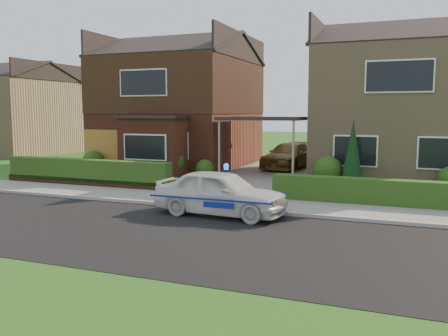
% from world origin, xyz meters
% --- Properties ---
extents(ground, '(120.00, 120.00, 0.00)m').
position_xyz_m(ground, '(0.00, 0.00, 0.00)').
color(ground, '#174C14').
rests_on(ground, ground).
extents(road, '(60.00, 6.00, 0.02)m').
position_xyz_m(road, '(0.00, 0.00, 0.00)').
color(road, black).
rests_on(road, ground).
extents(kerb, '(60.00, 0.16, 0.12)m').
position_xyz_m(kerb, '(0.00, 3.05, 0.06)').
color(kerb, '#9E9993').
rests_on(kerb, ground).
extents(sidewalk, '(60.00, 2.00, 0.10)m').
position_xyz_m(sidewalk, '(0.00, 4.10, 0.05)').
color(sidewalk, slate).
rests_on(sidewalk, ground).
extents(driveway, '(3.80, 12.00, 0.12)m').
position_xyz_m(driveway, '(0.00, 11.00, 0.06)').
color(driveway, '#666059').
rests_on(driveway, ground).
extents(house_left, '(7.50, 9.53, 7.25)m').
position_xyz_m(house_left, '(-5.78, 13.90, 3.81)').
color(house_left, brown).
rests_on(house_left, ground).
extents(house_right, '(7.50, 8.06, 7.25)m').
position_xyz_m(house_right, '(5.80, 13.99, 3.66)').
color(house_right, tan).
rests_on(house_right, ground).
extents(carport_link, '(3.80, 3.00, 2.77)m').
position_xyz_m(carport_link, '(0.00, 10.95, 2.66)').
color(carport_link, black).
rests_on(carport_link, ground).
extents(garage_door, '(2.20, 0.10, 2.10)m').
position_xyz_m(garage_door, '(-8.25, 9.96, 1.05)').
color(garage_door, brown).
rests_on(garage_door, ground).
extents(dwarf_wall, '(7.70, 0.25, 0.36)m').
position_xyz_m(dwarf_wall, '(-5.80, 5.30, 0.18)').
color(dwarf_wall, brown).
rests_on(dwarf_wall, ground).
extents(hedge_left, '(7.50, 0.55, 0.90)m').
position_xyz_m(hedge_left, '(-5.80, 5.45, 0.00)').
color(hedge_left, '#1D3C13').
rests_on(hedge_left, ground).
extents(hedge_right, '(7.50, 0.55, 0.80)m').
position_xyz_m(hedge_right, '(5.80, 5.35, 0.00)').
color(hedge_right, '#1D3C13').
rests_on(hedge_right, ground).
extents(shrub_left_far, '(1.08, 1.08, 1.08)m').
position_xyz_m(shrub_left_far, '(-8.50, 9.50, 0.54)').
color(shrub_left_far, '#1D3C13').
rests_on(shrub_left_far, ground).
extents(shrub_left_mid, '(1.32, 1.32, 1.32)m').
position_xyz_m(shrub_left_mid, '(-4.00, 9.30, 0.66)').
color(shrub_left_mid, '#1D3C13').
rests_on(shrub_left_mid, ground).
extents(shrub_left_near, '(0.84, 0.84, 0.84)m').
position_xyz_m(shrub_left_near, '(-2.40, 9.60, 0.42)').
color(shrub_left_near, '#1D3C13').
rests_on(shrub_left_near, ground).
extents(shrub_right_near, '(1.20, 1.20, 1.20)m').
position_xyz_m(shrub_right_near, '(3.20, 9.40, 0.60)').
color(shrub_right_near, '#1D3C13').
rests_on(shrub_right_near, ground).
extents(conifer_a, '(0.90, 0.90, 2.60)m').
position_xyz_m(conifer_a, '(4.20, 9.20, 1.30)').
color(conifer_a, black).
rests_on(conifer_a, ground).
extents(neighbour_left, '(6.50, 7.00, 5.20)m').
position_xyz_m(neighbour_left, '(-20.00, 16.00, 2.60)').
color(neighbour_left, tan).
rests_on(neighbour_left, ground).
extents(police_car, '(3.58, 4.01, 1.49)m').
position_xyz_m(police_car, '(1.25, 2.40, 0.66)').
color(police_car, silver).
rests_on(police_car, ground).
extents(driveway_car, '(2.33, 4.60, 1.28)m').
position_xyz_m(driveway_car, '(0.54, 13.63, 0.76)').
color(driveway_car, brown).
rests_on(driveway_car, driveway).
extents(potted_plant_a, '(0.50, 0.40, 0.83)m').
position_xyz_m(potted_plant_a, '(-6.78, 6.00, 0.41)').
color(potted_plant_a, gray).
rests_on(potted_plant_a, ground).
extents(potted_plant_b, '(0.50, 0.48, 0.72)m').
position_xyz_m(potted_plant_b, '(-3.97, 6.89, 0.36)').
color(potted_plant_b, gray).
rests_on(potted_plant_b, ground).
extents(potted_plant_c, '(0.50, 0.50, 0.80)m').
position_xyz_m(potted_plant_c, '(-6.61, 6.00, 0.40)').
color(potted_plant_c, gray).
rests_on(potted_plant_c, ground).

